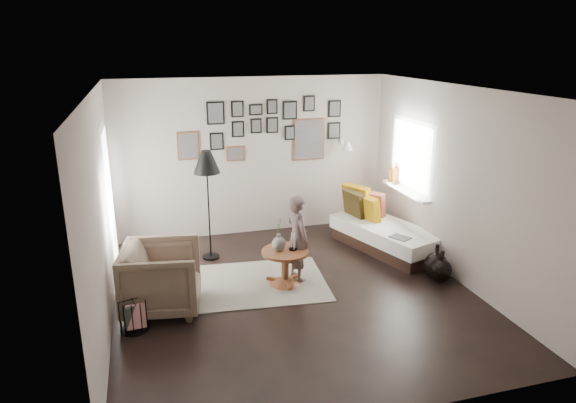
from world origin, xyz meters
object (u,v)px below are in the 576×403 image
object	(u,v)px
floor_lamp	(207,166)
magazine_basket	(134,315)
vase	(279,241)
child	(298,238)
demijohn_small	(441,270)
daybed	(383,232)
armchair	(162,278)
demijohn_large	(436,265)
pedestal_table	(285,269)

from	to	relation	value
floor_lamp	magazine_basket	world-z (taller)	floor_lamp
vase	child	xyz separation A→B (m)	(0.29, 0.09, -0.03)
demijohn_small	child	xyz separation A→B (m)	(-1.84, 0.62, 0.43)
daybed	magazine_basket	xyz separation A→B (m)	(-3.78, -1.44, -0.08)
armchair	floor_lamp	bearing A→B (deg)	-19.43
vase	floor_lamp	xyz separation A→B (m)	(-0.76, 1.15, 0.79)
demijohn_large	demijohn_small	distance (m)	0.12
pedestal_table	daybed	distance (m)	2.00
daybed	child	world-z (taller)	child
pedestal_table	magazine_basket	size ratio (longest dim) A/B	1.64
floor_lamp	vase	bearing A→B (deg)	-56.62
vase	demijohn_large	bearing A→B (deg)	-10.91
pedestal_table	demijohn_large	world-z (taller)	demijohn_large
demijohn_small	child	bearing A→B (deg)	161.40
daybed	magazine_basket	size ratio (longest dim) A/B	5.14
child	vase	bearing A→B (deg)	94.25
pedestal_table	daybed	world-z (taller)	daybed
daybed	armchair	distance (m)	3.59
demijohn_small	child	distance (m)	1.99
daybed	demijohn_large	world-z (taller)	daybed
child	demijohn_small	bearing A→B (deg)	-122.00
demijohn_large	child	bearing A→B (deg)	164.76
magazine_basket	demijohn_small	size ratio (longest dim) A/B	0.85
floor_lamp	demijohn_large	distance (m)	3.50
pedestal_table	demijohn_large	distance (m)	2.08
demijohn_large	armchair	bearing A→B (deg)	177.50
demijohn_large	demijohn_small	xyz separation A→B (m)	(0.01, -0.12, -0.02)
floor_lamp	child	distance (m)	1.70
floor_lamp	demijohn_large	size ratio (longest dim) A/B	3.33
child	daybed	bearing A→B (deg)	-79.96
pedestal_table	child	bearing A→B (deg)	28.29
pedestal_table	demijohn_large	xyz separation A→B (m)	(2.04, -0.39, -0.04)
armchair	child	bearing A→B (deg)	-70.16
armchair	floor_lamp	xyz separation A→B (m)	(0.76, 1.40, 1.01)
vase	daybed	distance (m)	2.10
armchair	floor_lamp	size ratio (longest dim) A/B	0.55
pedestal_table	armchair	size ratio (longest dim) A/B	0.69
demijohn_large	child	size ratio (longest dim) A/B	0.41
vase	floor_lamp	world-z (taller)	floor_lamp
armchair	demijohn_large	world-z (taller)	armchair
vase	child	bearing A→B (deg)	17.64
floor_lamp	magazine_basket	distance (m)	2.45
pedestal_table	demijohn_small	bearing A→B (deg)	-13.95
magazine_basket	floor_lamp	bearing A→B (deg)	58.27
pedestal_table	floor_lamp	distance (m)	1.87
floor_lamp	demijohn_small	size ratio (longest dim) A/B	3.66
armchair	demijohn_large	distance (m)	3.65
daybed	demijohn_small	size ratio (longest dim) A/B	4.35
floor_lamp	child	bearing A→B (deg)	-45.41
magazine_basket	demijohn_small	distance (m)	4.00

